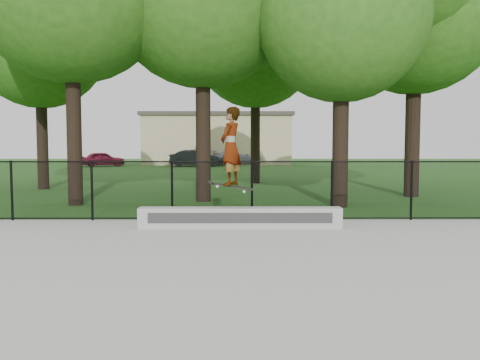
{
  "coord_description": "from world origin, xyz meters",
  "views": [
    {
      "loc": [
        -0.38,
        -7.39,
        2.08
      ],
      "look_at": [
        -0.31,
        4.2,
        1.2
      ],
      "focal_mm": 40.0,
      "sensor_mm": 36.0,
      "label": 1
    }
  ],
  "objects_px": {
    "grind_ledge": "(240,218)",
    "car_c": "(240,157)",
    "skater_airborne": "(231,148)",
    "car_b": "(194,158)",
    "car_a": "(103,159)"
  },
  "relations": [
    {
      "from": "grind_ledge",
      "to": "car_c",
      "type": "height_order",
      "value": "car_c"
    },
    {
      "from": "skater_airborne",
      "to": "car_b",
      "type": "bearing_deg",
      "value": 96.12
    },
    {
      "from": "grind_ledge",
      "to": "car_a",
      "type": "height_order",
      "value": "car_a"
    },
    {
      "from": "car_a",
      "to": "car_c",
      "type": "relative_size",
      "value": 0.8
    },
    {
      "from": "car_c",
      "to": "grind_ledge",
      "type": "bearing_deg",
      "value": 173.88
    },
    {
      "from": "car_c",
      "to": "skater_airborne",
      "type": "xyz_separation_m",
      "value": [
        -0.36,
        -31.09,
        1.25
      ]
    },
    {
      "from": "car_a",
      "to": "skater_airborne",
      "type": "distance_m",
      "value": 30.99
    },
    {
      "from": "car_a",
      "to": "skater_airborne",
      "type": "bearing_deg",
      "value": 175.96
    },
    {
      "from": "grind_ledge",
      "to": "skater_airborne",
      "type": "relative_size",
      "value": 2.42
    },
    {
      "from": "grind_ledge",
      "to": "car_a",
      "type": "xyz_separation_m",
      "value": [
        -10.39,
        29.15,
        0.27
      ]
    },
    {
      "from": "grind_ledge",
      "to": "car_b",
      "type": "relative_size",
      "value": 1.31
    },
    {
      "from": "car_a",
      "to": "car_b",
      "type": "height_order",
      "value": "car_b"
    },
    {
      "from": "skater_airborne",
      "to": "grind_ledge",
      "type": "bearing_deg",
      "value": 23.55
    },
    {
      "from": "skater_airborne",
      "to": "car_a",
      "type": "bearing_deg",
      "value": 109.2
    },
    {
      "from": "grind_ledge",
      "to": "car_c",
      "type": "bearing_deg",
      "value": 89.72
    }
  ]
}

